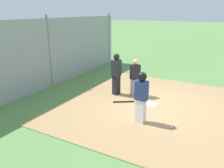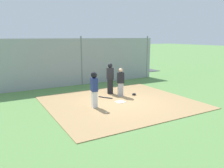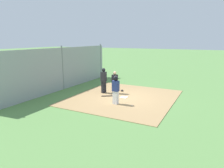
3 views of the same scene
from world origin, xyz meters
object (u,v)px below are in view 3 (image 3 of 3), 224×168
baseball (132,105)px  parked_car_green (44,73)px  runner (116,88)px  baseball_bat (108,96)px  catcher (115,82)px  catcher_mask (122,90)px  parked_car_blue (24,76)px  umpire (104,80)px  home_plate (124,97)px

baseball → parked_car_green: parked_car_green is taller
runner → baseball_bat: (-1.23, -1.20, -0.95)m
parked_car_green → catcher: bearing=84.3°
catcher_mask → parked_car_blue: parked_car_blue is taller
umpire → parked_car_blue: (0.15, -8.00, -0.37)m
parked_car_green → parked_car_blue: 2.24m
baseball → catcher: bearing=-133.9°
umpire → parked_car_green: (-2.09, -7.94, -0.37)m
runner → baseball: size_ratio=23.05×
home_plate → parked_car_blue: parked_car_blue is taller
umpire → parked_car_blue: size_ratio=0.42×
umpire → baseball_bat: (0.68, 0.70, -0.92)m
parked_car_blue → umpire: bearing=-90.2°
runner → parked_car_blue: (-1.76, -9.90, -0.40)m
catcher → umpire: size_ratio=0.88×
runner → umpire: bearing=52.1°
home_plate → parked_car_green: 10.03m
catcher → parked_car_blue: 8.78m
catcher → baseball: 3.09m
home_plate → umpire: umpire is taller
runner → parked_car_green: (-4.00, -9.84, -0.40)m
home_plate → runner: runner is taller
home_plate → umpire: size_ratio=0.25×
catcher → baseball_bat: catcher is taller
runner → catcher_mask: size_ratio=7.11×
baseball_bat → baseball: size_ratio=11.46×
catcher_mask → catcher: bearing=-16.0°
umpire → catcher_mask: bearing=63.1°
baseball → parked_car_blue: bearing=-98.8°
parked_car_blue → catcher: bearing=-88.7°
catcher → baseball: size_ratio=21.44×
catcher → parked_car_green: (-1.85, -8.71, -0.24)m
umpire → baseball: umpire is taller
umpire → home_plate: bearing=5.0°
home_plate → parked_car_blue: 9.79m
home_plate → baseball: (1.45, 1.16, 0.03)m
baseball_bat → parked_car_green: bearing=129.3°
baseball_bat → parked_car_blue: 8.74m
baseball_bat → parked_car_green: parked_car_green is taller
home_plate → parked_car_blue: bearing=-91.4°
baseball → parked_car_green: (-3.93, -10.86, 0.55)m
baseball_bat → catcher_mask: (-1.70, 0.29, 0.03)m
catcher → catcher_mask: catcher is taller
parked_car_blue → baseball: bearing=-100.0°
baseball_bat → parked_car_blue: (-0.53, -8.70, 0.55)m
umpire → baseball: 3.57m
baseball_bat → baseball: bearing=-60.3°
baseball_bat → parked_car_blue: size_ratio=0.20×
catcher_mask → baseball: bearing=34.1°
parked_car_blue → home_plate: bearing=-92.6°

